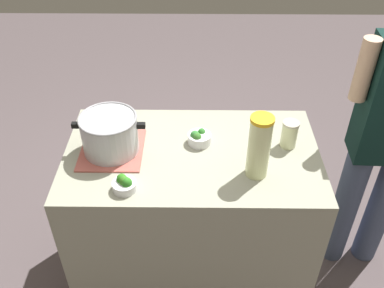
% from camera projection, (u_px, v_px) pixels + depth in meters
% --- Properties ---
extents(ground_plane, '(8.00, 8.00, 0.00)m').
position_uv_depth(ground_plane, '(192.00, 268.00, 2.62)').
color(ground_plane, '#564A4C').
extents(counter_slab, '(1.22, 0.71, 0.92)m').
position_uv_depth(counter_slab, '(192.00, 217.00, 2.33)').
color(counter_slab, gray).
rests_on(counter_slab, ground_plane).
extents(dish_cloth, '(0.30, 0.32, 0.01)m').
position_uv_depth(dish_cloth, '(112.00, 150.00, 2.05)').
color(dish_cloth, '#B4594E').
rests_on(dish_cloth, counter_slab).
extents(cooking_pot, '(0.34, 0.27, 0.19)m').
position_uv_depth(cooking_pot, '(110.00, 133.00, 1.99)').
color(cooking_pot, '#B7B7BC').
rests_on(cooking_pot, dish_cloth).
extents(lemonade_pitcher, '(0.10, 0.10, 0.31)m').
position_uv_depth(lemonade_pitcher, '(259.00, 147.00, 1.83)').
color(lemonade_pitcher, beige).
rests_on(lemonade_pitcher, counter_slab).
extents(mason_jar, '(0.08, 0.08, 0.14)m').
position_uv_depth(mason_jar, '(289.00, 134.00, 2.04)').
color(mason_jar, beige).
rests_on(mason_jar, counter_slab).
extents(broccoli_bowl_front, '(0.11, 0.11, 0.07)m').
position_uv_depth(broccoli_bowl_front, '(199.00, 138.00, 2.08)').
color(broccoli_bowl_front, silver).
rests_on(broccoli_bowl_front, counter_slab).
extents(broccoli_bowl_center, '(0.11, 0.11, 0.07)m').
position_uv_depth(broccoli_bowl_center, '(124.00, 184.00, 1.83)').
color(broccoli_bowl_center, silver).
rests_on(broccoli_bowl_center, counter_slab).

